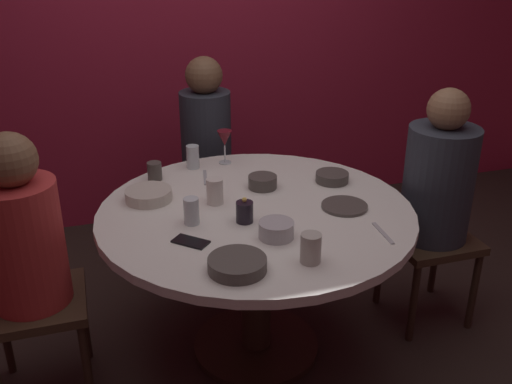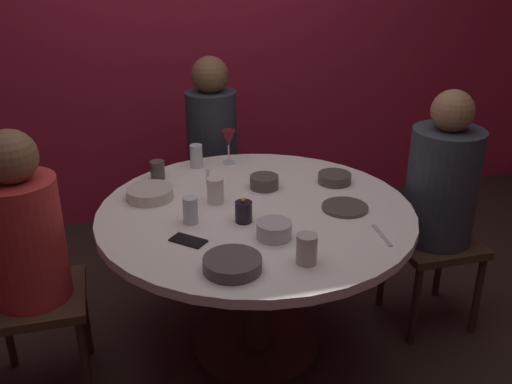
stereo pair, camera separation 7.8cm
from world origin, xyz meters
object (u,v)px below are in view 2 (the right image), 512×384
at_px(dining_table, 256,239).
at_px(dinner_plate, 345,207).
at_px(wine_glass, 228,139).
at_px(seated_diner_left, 25,239).
at_px(bowl_small_white, 335,178).
at_px(bowl_sauce_side, 150,193).
at_px(cup_by_left_diner, 191,210).
at_px(cup_by_right_diner, 307,249).
at_px(cell_phone, 188,241).
at_px(bowl_salad_center, 264,182).
at_px(bowl_serving_large, 274,230).
at_px(cup_center_front, 196,156).
at_px(cup_near_candle, 215,191).
at_px(seated_diner_right, 442,187).
at_px(bowl_rice_portion, 232,264).
at_px(candle_holder, 244,212).
at_px(seated_diner_back, 212,137).
at_px(cup_far_edge, 158,170).

relative_size(dining_table, dinner_plate, 6.83).
bearing_deg(wine_glass, dinner_plate, -61.73).
xyz_separation_m(dining_table, seated_diner_left, (-0.95, 0.00, 0.14)).
distance_m(wine_glass, bowl_small_white, 0.59).
relative_size(bowl_sauce_side, cup_by_left_diner, 1.84).
distance_m(seated_diner_left, cup_by_right_diner, 1.12).
relative_size(cell_phone, bowl_salad_center, 1.04).
relative_size(dinner_plate, bowl_serving_large, 1.44).
bearing_deg(wine_glass, bowl_sauce_side, -142.09).
distance_m(cell_phone, cup_center_front, 0.79).
distance_m(bowl_sauce_side, cup_by_left_diner, 0.32).
distance_m(cup_near_candle, cup_center_front, 0.44).
bearing_deg(cup_by_left_diner, seated_diner_right, 2.56).
relative_size(bowl_rice_portion, cup_center_front, 1.78).
distance_m(wine_glass, bowl_serving_large, 0.85).
xyz_separation_m(seated_diner_left, cup_by_left_diner, (0.66, -0.05, 0.07)).
xyz_separation_m(seated_diner_left, cup_by_right_diner, (1.01, -0.48, 0.07)).
bearing_deg(wine_glass, bowl_serving_large, -90.60).
bearing_deg(seated_diner_left, bowl_serving_large, -15.76).
relative_size(dining_table, candle_holder, 12.43).
height_order(wine_glass, cup_center_front, wine_glass).
xyz_separation_m(bowl_small_white, cup_near_candle, (-0.59, -0.07, 0.04)).
relative_size(seated_diner_back, cell_phone, 8.74).
xyz_separation_m(cup_near_candle, cup_by_right_diner, (0.21, -0.59, -0.00)).
bearing_deg(cup_by_left_diner, cell_phone, -103.35).
distance_m(dinner_plate, bowl_rice_portion, 0.68).
height_order(seated_diner_left, cell_phone, seated_diner_left).
bearing_deg(bowl_salad_center, bowl_serving_large, -101.49).
distance_m(cup_near_candle, cup_by_right_diner, 0.63).
bearing_deg(cup_center_front, seated_diner_left, -144.79).
relative_size(seated_diner_right, wine_glass, 6.88).
relative_size(seated_diner_left, cup_far_edge, 13.30).
relative_size(dinner_plate, bowl_sauce_side, 0.97).
bearing_deg(bowl_sauce_side, cup_by_left_diner, -63.88).
bearing_deg(cup_far_edge, bowl_salad_center, -27.74).
height_order(seated_diner_left, cup_near_candle, seated_diner_left).
relative_size(cell_phone, bowl_rice_portion, 0.66).
height_order(wine_glass, bowl_serving_large, wine_glass).
height_order(cup_center_front, cup_far_edge, cup_center_front).
distance_m(dinner_plate, cup_center_front, 0.85).
height_order(bowl_sauce_side, bowl_rice_portion, bowl_sauce_side).
height_order(seated_diner_back, bowl_serving_large, seated_diner_back).
height_order(dining_table, bowl_small_white, bowl_small_white).
xyz_separation_m(bowl_salad_center, cup_center_front, (-0.26, 0.34, 0.03)).
xyz_separation_m(seated_diner_right, candle_holder, (-0.99, -0.10, 0.05)).
relative_size(dining_table, cup_far_edge, 15.42).
bearing_deg(bowl_small_white, seated_diner_right, -20.91).
distance_m(seated_diner_left, candle_holder, 0.88).
distance_m(bowl_small_white, cup_far_edge, 0.86).
bearing_deg(cup_by_right_diner, candle_holder, 110.12).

